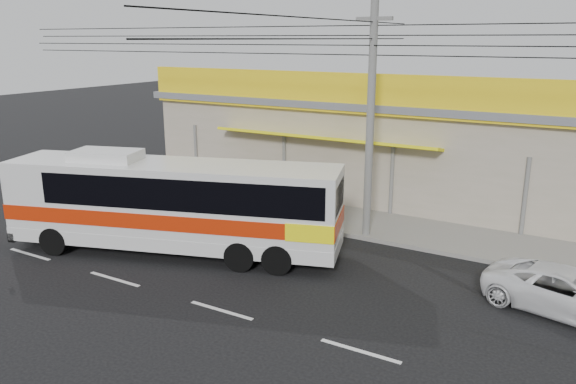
% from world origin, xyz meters
% --- Properties ---
extents(ground, '(120.00, 120.00, 0.00)m').
position_xyz_m(ground, '(0.00, 0.00, 0.00)').
color(ground, black).
rests_on(ground, ground).
extents(sidewalk, '(30.00, 3.20, 0.15)m').
position_xyz_m(sidewalk, '(0.00, 6.00, 0.07)').
color(sidewalk, gray).
rests_on(sidewalk, ground).
extents(lane_markings, '(50.00, 0.12, 0.01)m').
position_xyz_m(lane_markings, '(0.00, -2.50, 0.00)').
color(lane_markings, silver).
rests_on(lane_markings, ground).
extents(storefront_building, '(22.60, 9.20, 5.70)m').
position_xyz_m(storefront_building, '(-0.01, 11.54, 2.30)').
color(storefront_building, gray).
rests_on(storefront_building, ground).
extents(coach_bus, '(11.30, 5.67, 3.43)m').
position_xyz_m(coach_bus, '(-3.72, 0.18, 1.83)').
color(coach_bus, silver).
rests_on(coach_bus, ground).
extents(motorbike_red, '(2.02, 1.10, 1.00)m').
position_xyz_m(motorbike_red, '(-11.40, 7.15, 0.65)').
color(motorbike_red, maroon).
rests_on(motorbike_red, sidewalk).
extents(motorbike_dark, '(1.77, 0.98, 1.03)m').
position_xyz_m(motorbike_dark, '(-6.23, 5.73, 0.66)').
color(motorbike_dark, black).
rests_on(motorbike_dark, sidewalk).
extents(white_car, '(4.57, 2.80, 1.18)m').
position_xyz_m(white_car, '(7.97, 1.99, 0.59)').
color(white_car, white).
rests_on(white_car, ground).
extents(utility_pole, '(34.00, 14.00, 8.49)m').
position_xyz_m(utility_pole, '(1.13, 4.71, 7.00)').
color(utility_pole, slate).
rests_on(utility_pole, ground).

